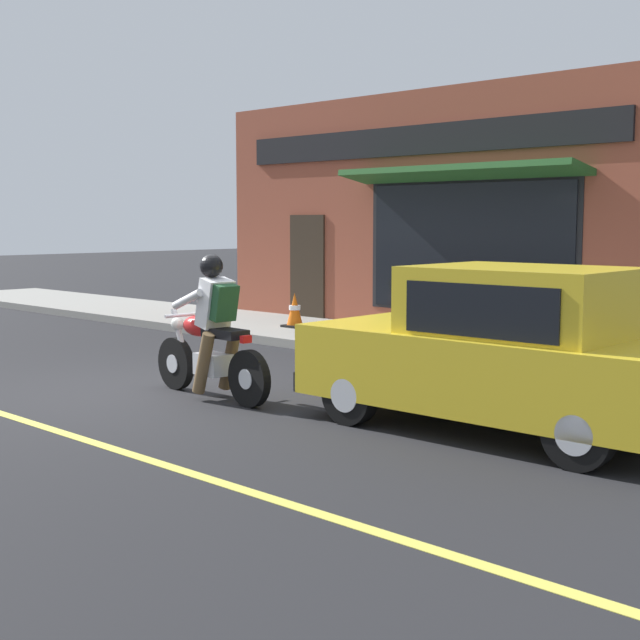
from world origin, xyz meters
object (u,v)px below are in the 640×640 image
trash_bin (580,328)px  fire_hydrant (470,316)px  traffic_cone (295,310)px  motorcycle_with_rider (212,338)px  car_hatchback (503,352)px

trash_bin → fire_hydrant: size_ratio=1.11×
trash_bin → traffic_cone: bearing=85.1°
traffic_cone → fire_hydrant: bearing=-86.1°
motorcycle_with_rider → traffic_cone: size_ratio=3.37×
fire_hydrant → traffic_cone: bearing=93.9°
motorcycle_with_rider → trash_bin: size_ratio=2.06×
car_hatchback → traffic_cone: (3.70, 6.55, -0.33)m
trash_bin → traffic_cone: size_ratio=1.63×
motorcycle_with_rider → trash_bin: (4.06, -2.35, -0.04)m
car_hatchback → trash_bin: bearing=15.6°
trash_bin → traffic_cone: 5.68m
motorcycle_with_rider → traffic_cone: bearing=36.0°
car_hatchback → fire_hydrant: 4.98m
motorcycle_with_rider → car_hatchback: motorcycle_with_rider is taller
motorcycle_with_rider → fire_hydrant: bearing=-2.4°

